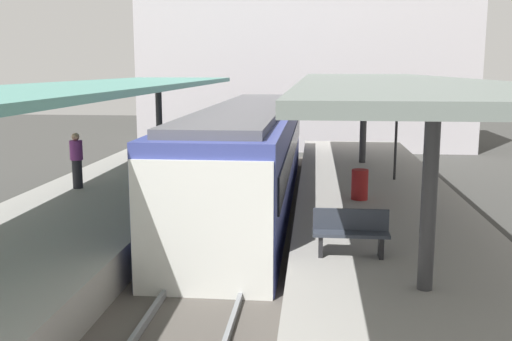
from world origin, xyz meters
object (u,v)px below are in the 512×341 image
Objects in this scene: platform_bench at (351,231)px; platform_sign at (396,128)px; passenger_near_bench at (77,160)px; commuter_train at (249,156)px; litter_bin at (360,184)px.

platform_bench is 8.01m from platform_sign.
platform_sign reaches higher than passenger_near_bench.
passenger_near_bench is (-4.76, -1.92, 0.10)m from commuter_train.
platform_bench is at bearing -36.08° from passenger_near_bench.
commuter_train is at bearing 110.32° from platform_bench.
commuter_train is 11.09× the size of platform_bench.
passenger_near_bench is (-8.00, 0.68, 0.43)m from litter_bin.
platform_bench is at bearing -96.15° from litter_bin.
passenger_near_bench is (-9.29, -2.26, -0.79)m from platform_sign.
passenger_near_bench is at bearing -166.33° from platform_sign.
platform_sign is 2.76× the size of litter_bin.
commuter_train is 7.03× the size of platform_sign.
platform_bench is at bearing -69.68° from commuter_train.
platform_sign is at bearing 4.33° from commuter_train.
platform_sign reaches higher than litter_bin.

